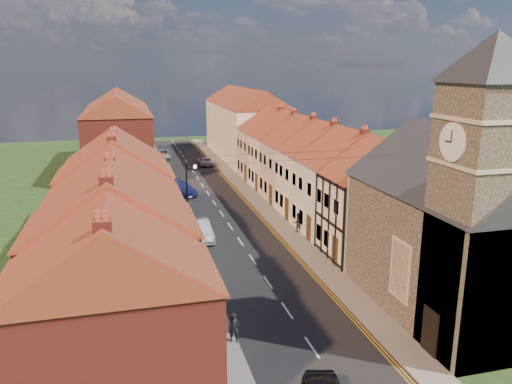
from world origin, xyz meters
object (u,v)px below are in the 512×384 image
at_px(car_mid, 199,230).
at_px(car_distant_b, 206,161).
at_px(car_distant, 162,154).
at_px(church, 468,214).
at_px(pedestrian_left, 234,328).
at_px(car_far, 182,188).
at_px(pedestrian_right, 298,223).
at_px(lamppost, 188,196).

relative_size(car_mid, car_distant_b, 1.08).
xyz_separation_m(car_distant, car_distant_b, (5.53, -6.82, -0.07)).
height_order(church, pedestrian_left, church).
relative_size(car_far, pedestrian_right, 2.86).
bearing_deg(church, lamppost, 128.30).
xyz_separation_m(car_distant, pedestrian_right, (8.30, -38.02, 0.28)).
relative_size(pedestrian_left, pedestrian_right, 0.96).
distance_m(car_mid, pedestrian_right, 8.19).
bearing_deg(church, car_mid, 127.56).
bearing_deg(car_mid, pedestrian_left, -94.68).
distance_m(church, lamppost, 21.38).
xyz_separation_m(car_mid, pedestrian_right, (8.16, -0.68, 0.18)).
bearing_deg(lamppost, car_mid, -34.88).
bearing_deg(pedestrian_left, lamppost, 102.79).
bearing_deg(car_mid, church, -54.86).
xyz_separation_m(car_far, car_distant, (-0.39, 22.56, -0.02)).
relative_size(lamppost, pedestrian_left, 3.80).
distance_m(car_far, car_distant_b, 16.55).
bearing_deg(church, car_far, 111.47).
relative_size(pedestrian_right, car_distant_b, 0.38).
bearing_deg(church, car_distant, 103.21).
height_order(car_far, pedestrian_right, pedestrian_right).
xyz_separation_m(lamppost, pedestrian_right, (8.91, -1.20, -2.59)).
relative_size(church, pedestrian_left, 9.62).
distance_m(lamppost, pedestrian_left, 16.87).
bearing_deg(car_distant_b, pedestrian_right, 97.56).
distance_m(lamppost, car_distant, 36.94).
relative_size(church, car_mid, 3.26).
bearing_deg(car_far, pedestrian_left, -109.86).
bearing_deg(pedestrian_right, church, 105.65).
bearing_deg(car_mid, lamppost, 142.70).
height_order(pedestrian_left, car_distant_b, pedestrian_left).
bearing_deg(car_mid, car_far, 86.60).
relative_size(car_distant, pedestrian_left, 3.04).
xyz_separation_m(car_distant, pedestrian_left, (-0.50, -53.48, 0.24)).
xyz_separation_m(lamppost, car_far, (1.00, 14.26, -2.85)).
relative_size(car_mid, pedestrian_right, 2.83).
bearing_deg(car_distant_b, car_mid, 82.46).
relative_size(lamppost, car_distant_b, 1.38).
relative_size(car_mid, car_distant, 0.97).
height_order(car_distant, pedestrian_right, pedestrian_right).
distance_m(pedestrian_left, pedestrian_right, 17.79).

